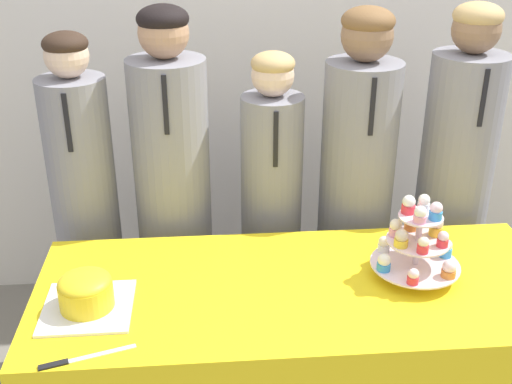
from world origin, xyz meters
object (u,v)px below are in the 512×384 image
Objects in this scene: student_1 at (174,209)px; student_3 at (355,203)px; student_2 at (271,222)px; round_cake at (86,293)px; cake_knife at (71,361)px; student_0 at (88,221)px; student_4 at (451,200)px; cupcake_stand at (417,241)px.

student_3 is (0.75, -0.00, -0.00)m from student_1.
student_1 is 0.41m from student_2.
round_cake is 0.25m from cake_knife.
student_0 is at bearing -180.00° from student_1.
student_4 is at bearing 16.13° from cake_knife.
cupcake_stand is 0.19× the size of student_1.
student_1 is (0.26, 0.92, -0.01)m from cake_knife.
student_1 reaches higher than student_3.
student_4 is at bearing 0.00° from student_2.
student_0 reaches higher than student_2.
student_1 is at bearing 180.00° from student_2.
cupcake_stand reaches higher than cake_knife.
student_3 is at bearing 0.00° from student_2.
student_1 reaches higher than round_cake.
round_cake is at bearing 71.37° from cake_knife.
student_3 reaches higher than student_0.
student_1 is (-0.83, 0.56, -0.14)m from cupcake_stand.
student_4 is (0.77, 0.00, 0.07)m from student_2.
student_1 reaches higher than student_0.
student_1 reaches higher than cupcake_stand.
student_4 reaches higher than student_3.
cake_knife is at bearing -91.94° from round_cake.
round_cake is at bearing -174.30° from cupcake_stand.
student_0 is 1.11m from student_3.
cake_knife is 1.36m from student_3.
student_0 is 0.76m from student_2.
cake_knife is at bearing -125.51° from student_2.
student_1 is at bearing 180.00° from student_3.
student_3 reaches higher than cake_knife.
student_2 is at bearing -0.00° from student_1.
round_cake is 1.57m from student_4.
round_cake is 0.94m from student_2.
student_3 is (1.11, 0.00, 0.04)m from student_0.
cupcake_stand is (1.07, 0.11, 0.07)m from round_cake.
student_3 is at bearing 97.57° from cupcake_stand.
student_1 is 0.75m from student_3.
student_2 is at bearing 37.80° from cake_knife.
round_cake is at bearing -133.94° from student_2.
round_cake is 0.92× the size of cupcake_stand.
cake_knife is at bearing -161.88° from cupcake_stand.
student_0 is at bearing 180.00° from student_2.
student_4 reaches higher than cupcake_stand.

